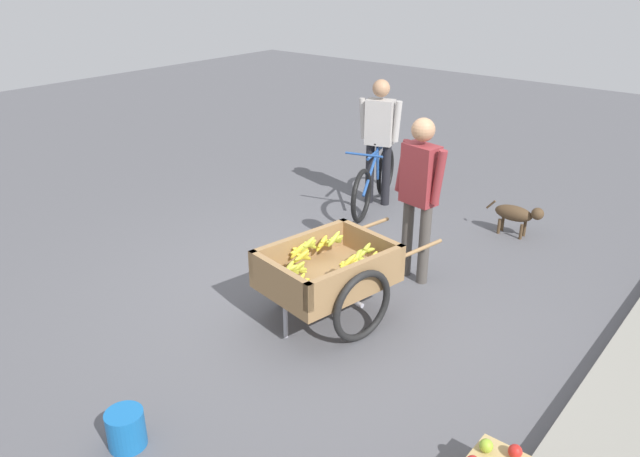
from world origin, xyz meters
TOP-DOWN VIEW (x-y plane):
  - ground_plane at (0.00, 0.00)m, footprint 24.00×24.00m
  - fruit_cart at (0.29, 0.38)m, footprint 1.76×1.06m
  - vendor_person at (-0.84, 0.58)m, footprint 0.26×0.57m
  - bicycle at (-2.16, -0.83)m, footprint 1.60×0.63m
  - cyclist_person at (-2.30, -0.87)m, footprint 0.29×0.54m
  - dog at (-2.47, 0.95)m, footprint 0.19×0.67m
  - plastic_bucket at (2.36, 0.35)m, footprint 0.25×0.25m

SIDE VIEW (x-z plane):
  - ground_plane at x=0.00m, z-range 0.00..0.00m
  - plastic_bucket at x=2.36m, z-range 0.00..0.26m
  - dog at x=-2.47m, z-range 0.07..0.47m
  - bicycle at x=-2.16m, z-range -0.07..0.78m
  - fruit_cart at x=0.29m, z-range 0.08..0.80m
  - cyclist_person at x=-2.30m, z-range 0.16..1.77m
  - vendor_person at x=-0.84m, z-range 0.16..1.80m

